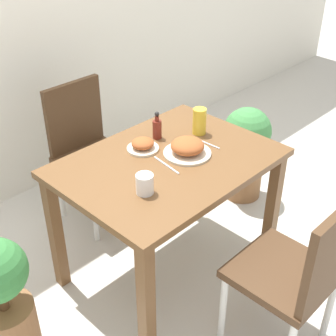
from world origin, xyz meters
name	(u,v)px	position (x,y,z in m)	size (l,w,h in m)	color
ground_plane	(168,268)	(0.00, 0.00, 0.00)	(16.00, 16.00, 0.00)	beige
wall_back	(13,1)	(0.00, 1.31, 1.30)	(8.00, 0.05, 2.60)	white
dining_table	(168,178)	(0.00, 0.00, 0.63)	(1.08, 0.79, 0.74)	brown
chair_near	(301,270)	(0.02, -0.78, 0.50)	(0.42, 0.42, 0.89)	#4C331E
chair_far	(88,146)	(0.05, 0.75, 0.50)	(0.42, 0.42, 0.89)	#4C331E
food_plate	(187,148)	(0.11, -0.03, 0.78)	(0.24, 0.24, 0.09)	beige
side_plate	(143,145)	(-0.02, 0.16, 0.77)	(0.17, 0.17, 0.06)	beige
drink_cup	(145,184)	(-0.28, -0.13, 0.79)	(0.08, 0.08, 0.09)	white
juice_glass	(199,121)	(0.32, 0.07, 0.81)	(0.07, 0.07, 0.15)	gold
sauce_bottle	(157,128)	(0.12, 0.20, 0.80)	(0.05, 0.05, 0.15)	maroon
fork_utensil	(166,165)	(-0.05, -0.03, 0.74)	(0.04, 0.20, 0.00)	silver
spoon_utensil	(207,143)	(0.26, -0.03, 0.74)	(0.02, 0.17, 0.00)	silver
potted_plant_left	(2,299)	(-0.91, 0.14, 0.35)	(0.28, 0.28, 0.67)	brown
potted_plant_right	(246,148)	(0.90, 0.15, 0.37)	(0.32, 0.32, 0.66)	brown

